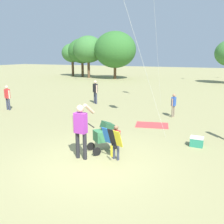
# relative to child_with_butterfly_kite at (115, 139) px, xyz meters

# --- Properties ---
(ground_plane) EXTENTS (120.00, 120.00, 0.00)m
(ground_plane) POSITION_rel_child_with_butterfly_kite_xyz_m (-0.53, -0.46, -0.67)
(ground_plane) COLOR #938E5B
(treeline_distant) EXTENTS (42.65, 5.70, 6.15)m
(treeline_distant) POSITION_rel_child_with_butterfly_kite_xyz_m (1.07, 24.18, 3.05)
(treeline_distant) COLOR brown
(treeline_distant) RESTS_ON ground
(child_with_butterfly_kite) EXTENTS (0.74, 0.48, 1.10)m
(child_with_butterfly_kite) POSITION_rel_child_with_butterfly_kite_xyz_m (0.00, 0.00, 0.00)
(child_with_butterfly_kite) COLOR #33384C
(child_with_butterfly_kite) RESTS_ON ground
(person_adult_flyer) EXTENTS (0.56, 0.52, 1.79)m
(person_adult_flyer) POSITION_rel_child_with_butterfly_kite_xyz_m (-1.00, -0.35, 0.36)
(person_adult_flyer) COLOR #232328
(person_adult_flyer) RESTS_ON ground
(stroller) EXTENTS (0.92, 1.02, 1.03)m
(stroller) POSITION_rel_child_with_butterfly_kite_xyz_m (-0.61, 0.51, -0.06)
(stroller) COLOR black
(stroller) RESTS_ON ground
(person_red_shirt) EXTENTS (0.45, 0.25, 1.44)m
(person_red_shirt) POSITION_rel_child_with_butterfly_kite_xyz_m (-8.60, 3.86, 0.18)
(person_red_shirt) COLOR #33384C
(person_red_shirt) RESTS_ON ground
(person_couple_left) EXTENTS (0.42, 0.35, 1.54)m
(person_couple_left) POSITION_rel_child_with_butterfly_kite_xyz_m (-4.87, 7.71, 0.24)
(person_couple_left) COLOR #33384C
(person_couple_left) RESTS_ON ground
(person_back_turned) EXTENTS (0.22, 0.38, 1.22)m
(person_back_turned) POSITION_rel_child_with_butterfly_kite_xyz_m (0.55, 6.22, 0.05)
(person_back_turned) COLOR #7F705B
(person_back_turned) RESTS_ON ground
(picnic_blanket) EXTENTS (1.68, 1.33, 0.02)m
(picnic_blanket) POSITION_rel_child_with_butterfly_kite_xyz_m (-0.02, 4.24, -0.66)
(picnic_blanket) COLOR #CC3D3D
(picnic_blanket) RESTS_ON ground
(cooler_box) EXTENTS (0.45, 0.33, 0.35)m
(cooler_box) POSITION_rel_child_with_butterfly_kite_xyz_m (2.16, 2.27, -0.49)
(cooler_box) COLOR #288466
(cooler_box) RESTS_ON ground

